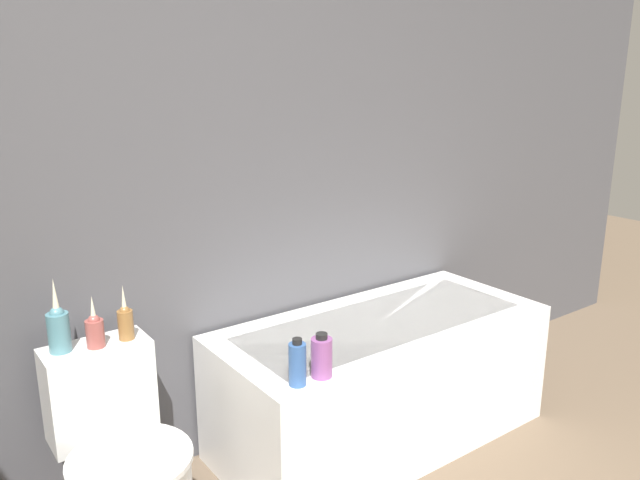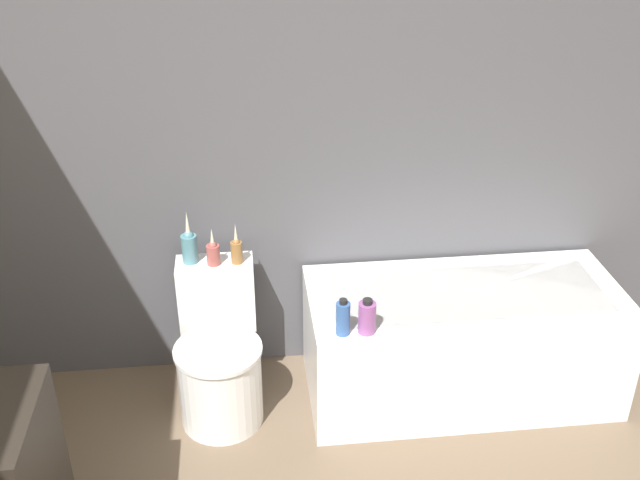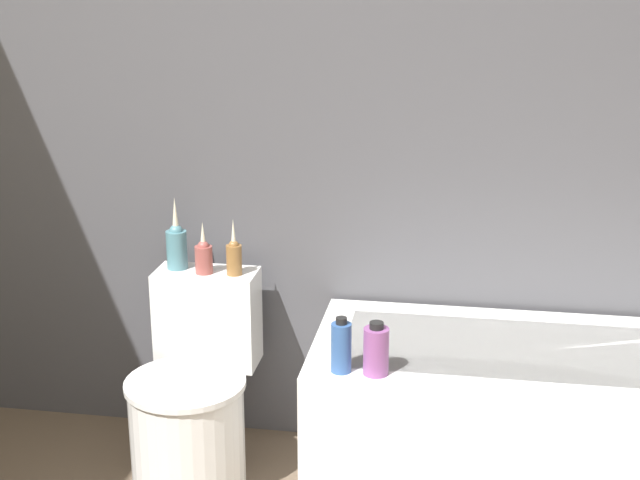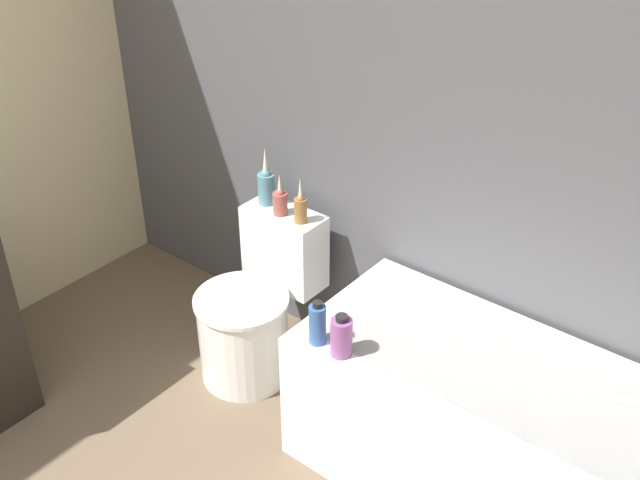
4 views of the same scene
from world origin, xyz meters
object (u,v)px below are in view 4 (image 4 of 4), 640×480
(bathtub, at_px, (502,438))
(toilet, at_px, (254,312))
(vase_bronze, at_px, (300,207))
(shampoo_bottle_short, at_px, (341,336))
(shampoo_bottle_tall, at_px, (317,324))
(vase_silver, at_px, (280,201))
(vase_gold, at_px, (266,185))

(bathtub, distance_m, toilet, 1.17)
(vase_bronze, relative_size, shampoo_bottle_short, 1.23)
(vase_bronze, bearing_deg, shampoo_bottle_tall, -44.72)
(toilet, xyz_separation_m, vase_silver, (0.00, 0.19, 0.47))
(vase_gold, xyz_separation_m, vase_silver, (0.11, -0.03, -0.02))
(toilet, xyz_separation_m, shampoo_bottle_tall, (0.55, -0.24, 0.36))
(toilet, height_order, vase_gold, vase_gold)
(bathtub, xyz_separation_m, vase_gold, (-1.28, 0.21, 0.50))
(bathtub, height_order, shampoo_bottle_tall, shampoo_bottle_tall)
(vase_silver, distance_m, shampoo_bottle_tall, 0.71)
(toilet, distance_m, shampoo_bottle_short, 0.78)
(shampoo_bottle_tall, bearing_deg, bathtub, 22.57)
(bathtub, xyz_separation_m, vase_silver, (-1.17, 0.17, 0.48))
(bathtub, relative_size, vase_bronze, 7.35)
(shampoo_bottle_short, bearing_deg, vase_silver, 146.52)
(vase_bronze, distance_m, shampoo_bottle_tall, 0.63)
(bathtub, xyz_separation_m, toilet, (-1.17, -0.02, 0.00))
(bathtub, distance_m, vase_silver, 1.27)
(vase_gold, bearing_deg, vase_bronze, -8.22)
(bathtub, height_order, toilet, toilet)
(bathtub, relative_size, shampoo_bottle_tall, 8.59)
(vase_gold, distance_m, vase_silver, 0.12)
(vase_bronze, bearing_deg, vase_silver, -178.39)
(bathtub, bearing_deg, shampoo_bottle_short, -153.56)
(shampoo_bottle_tall, bearing_deg, vase_bronze, 135.28)
(shampoo_bottle_tall, relative_size, shampoo_bottle_short, 1.05)
(toilet, bearing_deg, vase_gold, 115.93)
(toilet, relative_size, vase_silver, 3.76)
(vase_silver, distance_m, shampoo_bottle_short, 0.79)
(vase_silver, distance_m, vase_bronze, 0.11)
(bathtub, relative_size, shampoo_bottle_short, 9.03)
(vase_gold, xyz_separation_m, shampoo_bottle_short, (0.76, -0.46, -0.14))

